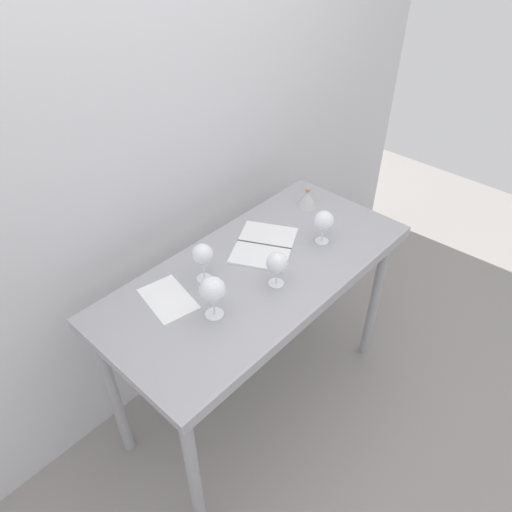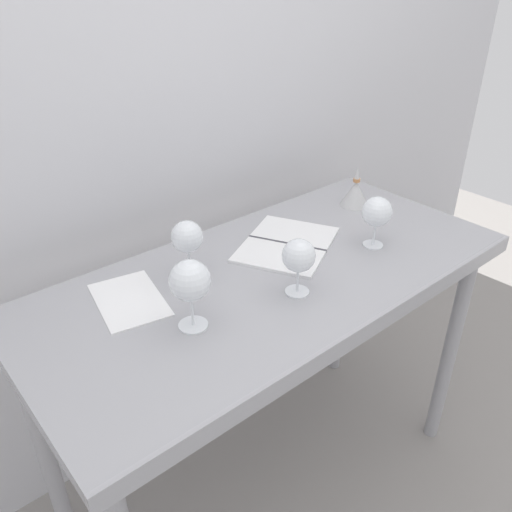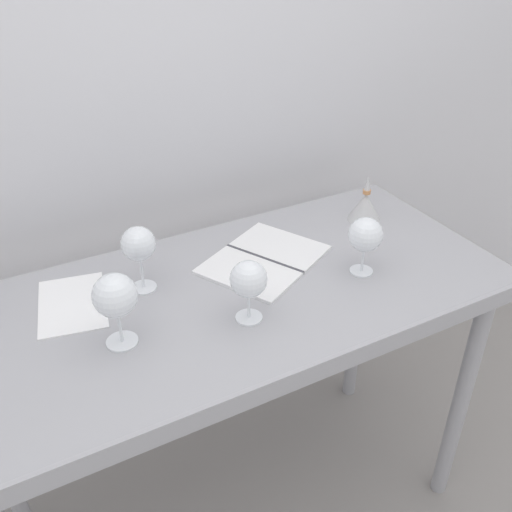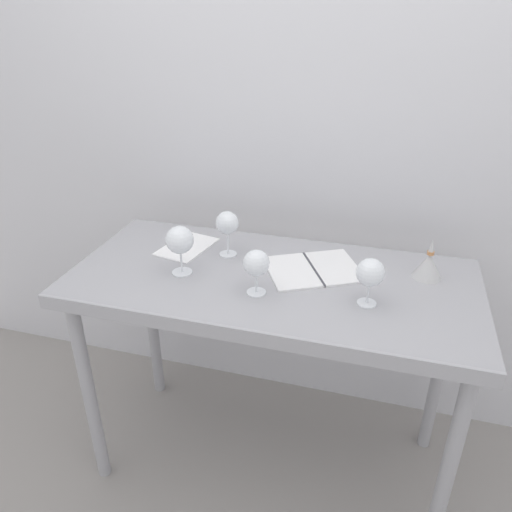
{
  "view_description": "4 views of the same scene",
  "coord_description": "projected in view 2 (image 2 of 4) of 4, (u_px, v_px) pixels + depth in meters",
  "views": [
    {
      "loc": [
        -1.13,
        -1.03,
        2.2
      ],
      "look_at": [
        -0.01,
        -0.0,
        0.97
      ],
      "focal_mm": 33.52,
      "sensor_mm": 36.0,
      "label": 1
    },
    {
      "loc": [
        -0.84,
        -0.91,
        1.67
      ],
      "look_at": [
        -0.07,
        -0.01,
        0.98
      ],
      "focal_mm": 36.58,
      "sensor_mm": 36.0,
      "label": 2
    },
    {
      "loc": [
        -0.51,
        -1.06,
        1.74
      ],
      "look_at": [
        0.05,
        -0.03,
        1.0
      ],
      "focal_mm": 40.11,
      "sensor_mm": 36.0,
      "label": 3
    },
    {
      "loc": [
        0.35,
        -1.44,
        1.74
      ],
      "look_at": [
        -0.05,
        -0.04,
        0.99
      ],
      "focal_mm": 34.47,
      "sensor_mm": 36.0,
      "label": 4
    }
  ],
  "objects": [
    {
      "name": "wine_glass_near_right",
      "position": [
        377.0,
        213.0,
        1.52
      ],
      "size": [
        0.09,
        0.09,
        0.16
      ],
      "color": "white",
      "rests_on": "steel_counter"
    },
    {
      "name": "wine_glass_near_center",
      "position": [
        299.0,
        257.0,
        1.31
      ],
      "size": [
        0.09,
        0.09,
        0.15
      ],
      "color": "white",
      "rests_on": "steel_counter"
    },
    {
      "name": "ground_plane",
      "position": [
        268.0,
        479.0,
        1.91
      ],
      "size": [
        6.0,
        6.0,
        0.0
      ],
      "primitive_type": "plane",
      "color": "gray"
    },
    {
      "name": "tasting_sheet_upper",
      "position": [
        129.0,
        300.0,
        1.33
      ],
      "size": [
        0.2,
        0.26,
        0.0
      ],
      "primitive_type": "cube",
      "rotation": [
        0.0,
        0.0,
        -0.2
      ],
      "color": "white",
      "rests_on": "steel_counter"
    },
    {
      "name": "decanter_funnel",
      "position": [
        355.0,
        193.0,
        1.81
      ],
      "size": [
        0.1,
        0.1,
        0.14
      ],
      "color": "#BCBCBC",
      "rests_on": "steel_counter"
    },
    {
      "name": "back_wall",
      "position": [
        166.0,
        93.0,
        1.58
      ],
      "size": [
        3.8,
        0.04,
        2.6
      ],
      "primitive_type": "cube",
      "color": "silver",
      "rests_on": "ground_plane"
    },
    {
      "name": "steel_counter",
      "position": [
        273.0,
        302.0,
        1.5
      ],
      "size": [
        1.4,
        0.65,
        0.9
      ],
      "color": "#9F9FA4",
      "rests_on": "ground_plane"
    },
    {
      "name": "open_notebook",
      "position": [
        287.0,
        244.0,
        1.58
      ],
      "size": [
        0.4,
        0.37,
        0.01
      ],
      "rotation": [
        0.0,
        0.0,
        0.48
      ],
      "color": "white",
      "rests_on": "steel_counter"
    },
    {
      "name": "wine_glass_near_left",
      "position": [
        190.0,
        282.0,
        1.18
      ],
      "size": [
        0.1,
        0.1,
        0.18
      ],
      "color": "white",
      "rests_on": "steel_counter"
    },
    {
      "name": "wine_glass_far_left",
      "position": [
        187.0,
        238.0,
        1.35
      ],
      "size": [
        0.08,
        0.08,
        0.17
      ],
      "color": "white",
      "rests_on": "steel_counter"
    }
  ]
}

